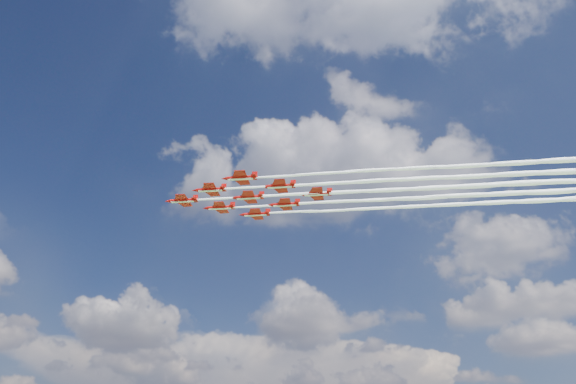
% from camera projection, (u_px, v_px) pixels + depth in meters
% --- Properties ---
extents(jet_lead, '(116.92, 19.86, 2.57)m').
position_uv_depth(jet_lead, '(365.00, 191.00, 165.38)').
color(jet_lead, '#A90A09').
extents(jet_row2_port, '(116.92, 19.86, 2.57)m').
position_uv_depth(jet_row2_port, '(402.00, 180.00, 158.67)').
color(jet_row2_port, '#A90A09').
extents(jet_row2_starb, '(116.92, 19.86, 2.57)m').
position_uv_depth(jet_row2_starb, '(399.00, 199.00, 169.99)').
color(jet_row2_starb, '#A90A09').
extents(jet_row3_port, '(116.92, 19.86, 2.57)m').
position_uv_depth(jet_row3_port, '(442.00, 167.00, 151.96)').
color(jet_row3_port, '#A90A09').
extents(jet_row3_centre, '(116.92, 19.86, 2.57)m').
position_uv_depth(jet_row3_centre, '(436.00, 188.00, 163.28)').
color(jet_row3_centre, '#A90A09').
extents(jet_row3_starb, '(116.92, 19.86, 2.57)m').
position_uv_depth(jet_row3_starb, '(431.00, 206.00, 174.60)').
color(jet_row3_starb, '#A90A09').
extents(jet_row4_port, '(116.92, 19.86, 2.57)m').
position_uv_depth(jet_row4_port, '(476.00, 176.00, 156.57)').
color(jet_row4_port, '#A90A09').
extents(jet_row4_starb, '(116.92, 19.86, 2.57)m').
position_uv_depth(jet_row4_starb, '(468.00, 195.00, 167.89)').
color(jet_row4_starb, '#A90A09').
extents(jet_tail, '(116.92, 19.86, 2.57)m').
position_uv_depth(jet_tail, '(509.00, 184.00, 161.18)').
color(jet_tail, '#A90A09').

